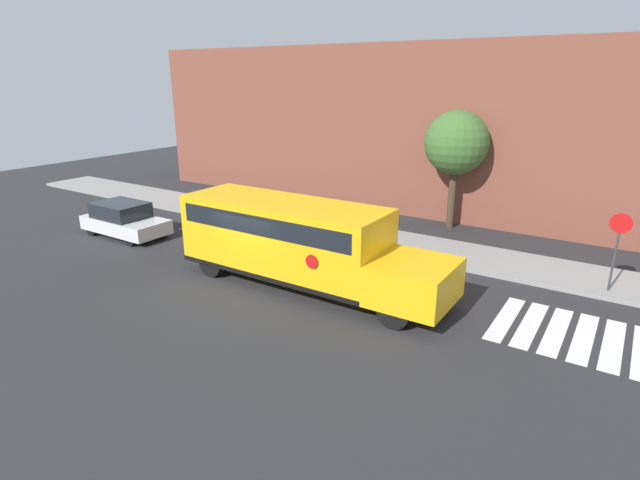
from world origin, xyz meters
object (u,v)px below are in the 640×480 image
stop_sign (617,243)px  parked_car (124,220)px  school_bus (297,239)px  tree_near_sidewalk (456,143)px

stop_sign → parked_car: bearing=-166.4°
school_bus → tree_near_sidewalk: bearing=77.3°
school_bus → stop_sign: 10.30m
stop_sign → tree_near_sidewalk: bearing=146.3°
parked_car → tree_near_sidewalk: 15.35m
school_bus → parked_car: size_ratio=2.34×
parked_car → stop_sign: size_ratio=1.47×
school_bus → tree_near_sidewalk: tree_near_sidewalk is taller
school_bus → parked_car: (-9.74, 0.28, -0.89)m
stop_sign → school_bus: bearing=-152.0°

